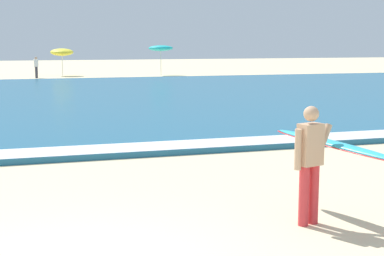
{
  "coord_description": "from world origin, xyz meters",
  "views": [
    {
      "loc": [
        -0.62,
        -6.32,
        2.62
      ],
      "look_at": [
        2.31,
        3.31,
        1.1
      ],
      "focal_mm": 53.3,
      "sensor_mm": 36.0,
      "label": 1
    }
  ],
  "objects_px": {
    "beach_umbrella_2": "(62,52)",
    "beach_umbrella_3": "(161,48)",
    "surfer_with_board": "(322,153)",
    "beachgoer_near_row_left": "(36,67)"
  },
  "relations": [
    {
      "from": "beach_umbrella_2",
      "to": "beach_umbrella_3",
      "type": "relative_size",
      "value": 0.91
    },
    {
      "from": "surfer_with_board",
      "to": "beach_umbrella_3",
      "type": "bearing_deg",
      "value": 79.72
    },
    {
      "from": "beach_umbrella_3",
      "to": "beachgoer_near_row_left",
      "type": "distance_m",
      "value": 9.74
    },
    {
      "from": "beach_umbrella_3",
      "to": "beach_umbrella_2",
      "type": "bearing_deg",
      "value": 166.54
    },
    {
      "from": "beach_umbrella_2",
      "to": "surfer_with_board",
      "type": "bearing_deg",
      "value": -88.8
    },
    {
      "from": "beachgoer_near_row_left",
      "to": "surfer_with_board",
      "type": "bearing_deg",
      "value": -85.48
    },
    {
      "from": "surfer_with_board",
      "to": "beach_umbrella_2",
      "type": "relative_size",
      "value": 1.18
    },
    {
      "from": "surfer_with_board",
      "to": "beachgoer_near_row_left",
      "type": "relative_size",
      "value": 1.64
    },
    {
      "from": "beach_umbrella_2",
      "to": "beachgoer_near_row_left",
      "type": "relative_size",
      "value": 1.39
    },
    {
      "from": "surfer_with_board",
      "to": "beachgoer_near_row_left",
      "type": "distance_m",
      "value": 36.56
    }
  ]
}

